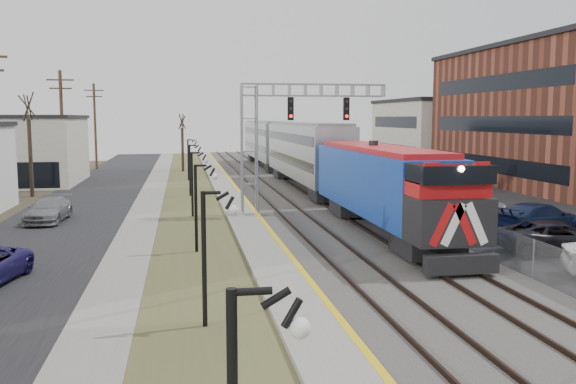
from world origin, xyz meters
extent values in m
cube|color=black|center=(-11.50, 35.00, 0.02)|extent=(7.00, 120.00, 0.04)
cube|color=gray|center=(-7.00, 35.00, 0.04)|extent=(2.00, 120.00, 0.08)
cube|color=#4A502A|center=(-4.00, 35.00, 0.03)|extent=(4.00, 120.00, 0.06)
cube|color=gray|center=(-1.00, 35.00, 0.12)|extent=(2.00, 120.00, 0.24)
cube|color=#595651|center=(4.00, 35.00, 0.10)|extent=(8.00, 120.00, 0.20)
cube|color=black|center=(16.00, 35.00, 0.02)|extent=(16.00, 120.00, 0.04)
cube|color=gold|center=(-0.12, 35.00, 0.24)|extent=(0.24, 120.00, 0.01)
cube|color=#2D2119|center=(1.25, 35.00, 0.28)|extent=(0.08, 120.00, 0.15)
cube|color=#2D2119|center=(2.75, 35.00, 0.28)|extent=(0.08, 120.00, 0.15)
cube|color=#2D2119|center=(4.75, 35.00, 0.28)|extent=(0.08, 120.00, 0.15)
cube|color=#2D2119|center=(6.25, 35.00, 0.28)|extent=(0.08, 120.00, 0.15)
cube|color=#143DA8|center=(5.50, 20.01, 2.47)|extent=(3.00, 17.00, 4.25)
cube|color=black|center=(5.50, 11.31, 0.70)|extent=(2.80, 0.50, 0.70)
cube|color=#9DA0A8|center=(5.50, 40.31, 3.01)|extent=(3.00, 22.00, 5.33)
cube|color=#9DA0A8|center=(5.50, 63.11, 3.01)|extent=(3.00, 22.00, 5.33)
cube|color=gray|center=(-0.50, 28.00, 4.00)|extent=(1.00, 1.00, 8.00)
cube|color=gray|center=(3.50, 28.00, 7.75)|extent=(9.00, 0.80, 0.80)
cube|color=black|center=(2.00, 27.55, 6.60)|extent=(0.35, 0.25, 1.40)
cube|color=black|center=(5.50, 27.55, 6.60)|extent=(0.35, 0.25, 1.40)
cylinder|color=black|center=(-4.00, 8.00, 2.00)|extent=(0.14, 0.14, 4.00)
cylinder|color=black|center=(-4.00, 18.00, 2.00)|extent=(0.14, 0.14, 4.00)
cylinder|color=black|center=(-4.00, 28.00, 2.00)|extent=(0.14, 0.14, 4.00)
cylinder|color=black|center=(-4.00, 38.00, 2.00)|extent=(0.14, 0.14, 4.00)
cylinder|color=black|center=(-4.00, 50.00, 2.00)|extent=(0.14, 0.14, 4.00)
cylinder|color=#4C3823|center=(-14.50, 45.00, 5.00)|extent=(0.28, 0.28, 10.00)
cylinder|color=#4C3823|center=(-14.50, 65.00, 5.00)|extent=(0.28, 0.28, 10.00)
cube|color=gray|center=(8.20, 35.00, 0.80)|extent=(0.04, 120.00, 1.60)
cube|color=brown|center=(30.00, 40.00, 6.00)|extent=(16.00, 26.00, 12.00)
cube|color=beige|center=(30.00, 65.00, 4.00)|extent=(16.00, 18.00, 8.00)
cylinder|color=#382D23|center=(-16.00, 40.00, 2.97)|extent=(0.30, 0.30, 5.95)
cylinder|color=#382D23|center=(-4.50, 60.00, 2.45)|extent=(0.30, 0.30, 4.90)
imported|color=black|center=(11.86, 14.94, 0.73)|extent=(5.54, 3.17, 1.46)
imported|color=#16254E|center=(13.70, 19.37, 0.81)|extent=(6.04, 4.11, 1.62)
imported|color=gray|center=(12.88, 25.49, 0.77)|extent=(4.86, 3.55, 1.54)
imported|color=gray|center=(-12.30, 27.72, 0.69)|extent=(2.21, 4.88, 1.39)
camera|label=1|loc=(-4.55, -9.21, 6.06)|focal=38.00mm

